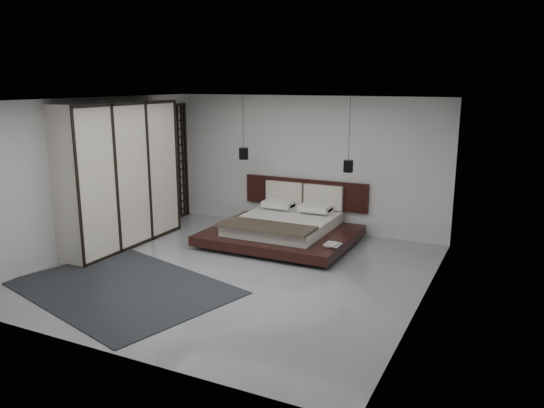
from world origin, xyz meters
The scene contains 14 objects.
floor centered at (0.00, 0.00, 0.00)m, with size 6.00×6.00×0.00m, color gray.
ceiling centered at (0.00, 0.00, 2.80)m, with size 6.00×6.00×0.00m, color white.
wall_back centered at (0.00, 3.00, 1.40)m, with size 6.00×6.00×0.00m, color silver.
wall_front centered at (0.00, -3.00, 1.40)m, with size 6.00×6.00×0.00m, color silver.
wall_left centered at (-3.00, 0.00, 1.40)m, with size 6.00×6.00×0.00m, color silver.
wall_right centered at (3.00, 0.00, 1.40)m, with size 6.00×6.00×0.00m, color silver.
lattice_screen centered at (-2.95, 2.45, 1.30)m, with size 0.05×0.90×2.60m, color black.
bed centered at (0.01, 1.91, 0.29)m, with size 2.75×2.38×1.07m.
book_lower centered at (1.14, 1.26, 0.27)m, with size 0.24×0.32×0.03m, color #99724C.
book_upper centered at (1.12, 1.23, 0.30)m, with size 0.21×0.29×0.02m, color #99724C.
pendant_left centered at (-1.13, 2.34, 1.62)m, with size 0.19×0.19×1.30m.
pendant_right centered at (1.14, 2.34, 1.52)m, with size 0.19×0.19×1.40m.
wardrobe centered at (-2.70, 0.37, 1.36)m, with size 0.65×2.77×2.72m.
rug centered at (-1.20, -1.38, 0.01)m, with size 3.27×2.33×0.01m, color black.
Camera 1 is at (4.18, -7.22, 3.08)m, focal length 35.00 mm.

